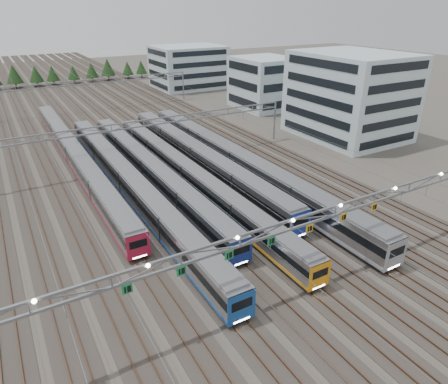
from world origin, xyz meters
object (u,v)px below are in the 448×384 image
train_a (74,155)px  train_c (150,169)px  train_d (189,175)px  gantry_near (291,227)px  gantry_mid (144,128)px  depot_bldg_south (350,96)px  train_b (129,182)px  train_e (199,157)px  train_f (237,162)px  depot_bldg_mid (264,83)px  depot_bldg_north (189,67)px  gantry_far (85,86)px

train_a → train_c: (9.00, -13.10, 0.05)m
train_d → gantry_near: size_ratio=1.05×
gantry_mid → depot_bldg_south: (42.82, -5.67, 2.18)m
train_b → gantry_mid: bearing=58.7°
train_d → train_e: train_e is taller
train_f → gantry_mid: gantry_mid is taller
train_b → depot_bldg_mid: 60.88m
gantry_near → depot_bldg_mid: depot_bldg_mid is taller
gantry_mid → depot_bldg_mid: (42.54, 24.37, 0.18)m
depot_bldg_south → depot_bldg_north: depot_bldg_south is taller
depot_bldg_south → train_a: bearing=168.6°
train_d → gantry_far: size_ratio=1.05×
gantry_near → gantry_mid: (0.05, 40.12, -0.70)m
train_b → depot_bldg_mid: bearing=35.7°
depot_bldg_south → depot_bldg_north: 66.73m
depot_bldg_north → train_e: bearing=-114.2°
train_c → depot_bldg_north: depot_bldg_north is taller
train_e → train_f: bearing=-49.5°
depot_bldg_north → depot_bldg_mid: bearing=-81.9°
gantry_near → gantry_mid: gantry_near is taller
train_f → train_e: bearing=130.5°
train_d → train_f: bearing=2.2°
train_c → train_f: bearing=-19.0°
train_e → gantry_near: size_ratio=0.95×
depot_bldg_north → train_f: bearing=-109.6°
train_b → train_d: (9.00, -1.77, -0.14)m
depot_bldg_south → depot_bldg_north: (-5.47, 66.48, -1.89)m
train_a → train_e: size_ratio=1.26×
train_d → depot_bldg_south: bearing=10.0°
depot_bldg_south → train_e: bearing=-177.5°
train_d → gantry_mid: (-2.25, 12.85, 4.43)m
train_f → gantry_mid: size_ratio=1.11×
gantry_near → depot_bldg_north: bearing=69.7°
train_a → gantry_near: 47.01m
train_f → train_c: bearing=161.0°
train_d → train_f: 9.01m
train_a → train_e: bearing=-34.8°
depot_bldg_north → gantry_near: bearing=-110.3°
gantry_far → train_f: bearing=-78.9°
train_a → train_e: train_e is taller
gantry_near → depot_bldg_south: 55.01m
train_a → train_b: (4.50, -16.33, 0.10)m
gantry_near → depot_bldg_mid: (42.58, 64.49, -0.52)m
train_a → depot_bldg_north: size_ratio=3.08×
depot_bldg_south → depot_bldg_mid: 30.11m
train_a → gantry_mid: (11.25, -5.25, 4.38)m
train_a → train_c: 15.89m
train_c → gantry_near: size_ratio=0.97×
train_a → depot_bldg_north: (48.60, 55.56, 4.67)m
train_c → gantry_far: gantry_far is taller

